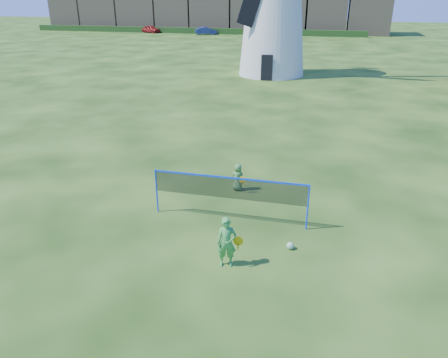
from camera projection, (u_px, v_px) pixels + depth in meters
ground at (214, 227)px, 13.46m from camera, size 220.00×220.00×0.00m
windmill at (274, 2)px, 35.87m from camera, size 14.06×5.81×18.24m
badminton_net at (229, 189)px, 13.44m from camera, size 5.05×0.05×1.55m
player_girl at (227, 243)px, 11.31m from camera, size 0.72×0.46×1.46m
player_boy at (238, 177)px, 15.81m from camera, size 0.64×0.43×1.04m
play_ball at (290, 246)px, 12.29m from camera, size 0.22×0.22×0.22m
terraced_houses at (210, 9)px, 80.06m from camera, size 64.91×8.40×8.36m
hedge at (190, 31)px, 76.62m from camera, size 62.00×0.80×1.00m
car_left at (151, 29)px, 77.68m from camera, size 4.11×2.93×1.30m
car_right at (206, 31)px, 74.43m from camera, size 4.09×2.46×1.27m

